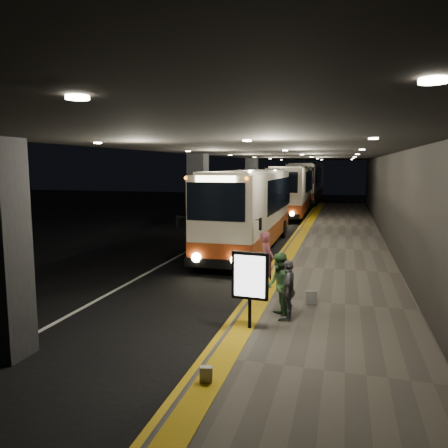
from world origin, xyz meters
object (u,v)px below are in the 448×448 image
Objects in this scene: coach_main at (250,213)px; coach_third at (307,184)px; coach_second at (292,192)px; bag_plain at (206,374)px; stanchion_post at (271,265)px; passenger_boarding at (267,261)px; passenger_waiting_green at (279,286)px; bag_polka at (311,297)px; passenger_waiting_grey at (288,290)px; info_sign at (250,277)px.

coach_main is 0.90× the size of coach_third.
coach_main is at bearing -91.73° from coach_second.
coach_main is 13.12m from bag_plain.
bag_plain is 7.06m from stanchion_post.
passenger_boarding is at bearing -86.10° from coach_third.
coach_second reaches higher than bag_plain.
passenger_waiting_green is 1.65m from bag_polka.
passenger_waiting_grey is (0.21, -0.02, -0.07)m from passenger_waiting_green.
coach_second is 7.98× the size of passenger_waiting_grey.
coach_third is at bearing 164.64° from passenger_waiting_green.
bag_polka is 2.67m from stanchion_post.
info_sign reaches higher than bag_plain.
passenger_waiting_grey is 5.45× the size of bag_plain.
bag_plain is at bearing -18.89° from passenger_waiting_grey.
passenger_boarding is at bearing 141.53° from bag_polka.
info_sign is (0.20, -3.36, 0.34)m from passenger_boarding.
bag_plain is at bearing -86.53° from coach_third.
bag_plain is (0.00, -6.00, -0.73)m from passenger_boarding.
bag_polka is at bearing -124.99° from passenger_boarding.
stanchion_post is (1.77, -20.70, -1.12)m from coach_second.
stanchion_post is (-0.05, 7.05, 0.37)m from bag_plain.
stanchion_post is at bearing 97.36° from info_sign.
info_sign is at bearing -86.47° from coach_second.
coach_third is at bearing -179.25° from passenger_waiting_grey.
passenger_waiting_green is at bearing -116.55° from bag_polka.
passenger_boarding is 1.72× the size of stanchion_post.
stanchion_post is at bearing 6.19° from passenger_boarding.
stanchion_post is at bearing -86.10° from coach_third.
coach_third reaches higher than passenger_waiting_grey.
coach_second reaches higher than passenger_waiting_green.
passenger_boarding is 1.07× the size of passenger_waiting_green.
coach_second is 24.41m from passenger_waiting_green.
coach_main is at bearing -89.62° from coach_third.
bag_polka is (3.10, -34.98, -1.59)m from coach_third.
coach_main is 0.97× the size of coach_second.
coach_main is 10.49m from info_sign.
bag_plain is at bearing -176.53° from passenger_boarding.
passenger_boarding is at bearing -74.85° from coach_main.
coach_third is 36.44m from passenger_waiting_green.
coach_second is (0.17, 14.86, 0.08)m from coach_main.
stanchion_post is (-0.05, 1.05, -0.36)m from passenger_boarding.
stanchion_post is (-0.25, 4.41, -0.70)m from info_sign.
passenger_waiting_green is (2.42, -36.35, -0.95)m from coach_third.
coach_second is at bearing 98.72° from info_sign.
bag_plain is 0.15× the size of info_sign.
passenger_boarding reaches higher than bag_polka.
coach_third reaches higher than bag_polka.
passenger_waiting_green is 0.91× the size of info_sign.
coach_second is at bearing 93.75° from bag_plain.
coach_second reaches higher than coach_main.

